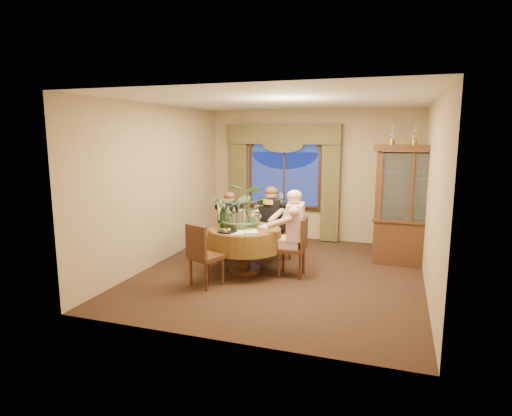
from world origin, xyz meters
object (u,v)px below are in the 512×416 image
(oil_lamp_right, at_px, (438,135))
(stoneware_vase, at_px, (241,218))
(oil_lamp_left, at_px, (392,135))
(oil_lamp_center, at_px, (415,135))
(person_scarf, at_px, (272,224))
(wine_bottle_3, at_px, (224,218))
(chair_back_right, at_px, (277,234))
(chair_right, at_px, (292,247))
(chair_back, at_px, (233,233))
(china_cabinet, at_px, (410,206))
(person_back, at_px, (230,225))
(wine_bottle_0, at_px, (222,218))
(wine_bottle_1, at_px, (228,216))
(person_pink, at_px, (295,233))
(chair_front_left, at_px, (206,255))
(dining_table, at_px, (245,250))
(olive_bowl, at_px, (248,228))
(centerpiece_plant, at_px, (243,189))
(wine_bottle_2, at_px, (234,217))

(oil_lamp_right, distance_m, stoneware_vase, 3.57)
(oil_lamp_left, bearing_deg, oil_lamp_center, 0.00)
(oil_lamp_left, height_order, person_scarf, oil_lamp_left)
(oil_lamp_center, relative_size, wine_bottle_3, 1.03)
(chair_back_right, bearing_deg, chair_right, 141.18)
(chair_right, height_order, chair_back, same)
(china_cabinet, relative_size, chair_right, 2.19)
(person_back, distance_m, wine_bottle_0, 0.84)
(wine_bottle_1, bearing_deg, chair_back_right, 47.11)
(oil_lamp_left, bearing_deg, person_back, -167.14)
(person_scarf, bearing_deg, wine_bottle_1, 64.77)
(chair_back, bearing_deg, person_pink, 120.99)
(chair_front_left, distance_m, person_pink, 1.49)
(oil_lamp_left, height_order, chair_back, oil_lamp_left)
(oil_lamp_right, distance_m, wine_bottle_3, 3.84)
(dining_table, height_order, stoneware_vase, stoneware_vase)
(chair_right, xyz_separation_m, olive_bowl, (-0.71, -0.09, 0.29))
(chair_back_right, relative_size, wine_bottle_3, 2.91)
(oil_lamp_center, xyz_separation_m, oil_lamp_right, (0.36, 0.00, 0.00))
(chair_right, distance_m, chair_back_right, 0.94)
(chair_back, bearing_deg, oil_lamp_right, 155.30)
(chair_right, xyz_separation_m, wine_bottle_1, (-1.14, 0.09, 0.44))
(centerpiece_plant, distance_m, wine_bottle_3, 0.57)
(chair_right, height_order, olive_bowl, chair_right)
(china_cabinet, height_order, olive_bowl, china_cabinet)
(person_back, bearing_deg, wine_bottle_0, 64.20)
(olive_bowl, bearing_deg, oil_lamp_left, 32.73)
(oil_lamp_center, relative_size, person_back, 0.27)
(chair_back, relative_size, wine_bottle_1, 2.91)
(centerpiece_plant, xyz_separation_m, wine_bottle_1, (-0.27, -0.01, -0.47))
(wine_bottle_0, bearing_deg, person_scarf, 52.87)
(china_cabinet, relative_size, chair_back_right, 2.19)
(stoneware_vase, relative_size, centerpiece_plant, 0.26)
(oil_lamp_left, bearing_deg, wine_bottle_0, -151.70)
(person_pink, bearing_deg, chair_right, 142.96)
(chair_right, bearing_deg, oil_lamp_left, -50.54)
(oil_lamp_center, bearing_deg, dining_table, -152.93)
(dining_table, distance_m, oil_lamp_center, 3.48)
(chair_right, bearing_deg, dining_table, 90.00)
(chair_back_right, distance_m, centerpiece_plant, 1.22)
(chair_right, bearing_deg, person_back, 61.45)
(china_cabinet, distance_m, wine_bottle_3, 3.26)
(chair_back_right, distance_m, chair_back, 0.82)
(chair_right, xyz_separation_m, stoneware_vase, (-0.89, 0.07, 0.41))
(wine_bottle_2, relative_size, wine_bottle_3, 1.00)
(oil_lamp_left, bearing_deg, chair_right, -138.02)
(person_scarf, bearing_deg, oil_lamp_center, -147.74)
(china_cabinet, xyz_separation_m, wine_bottle_1, (-2.95, -1.20, -0.14))
(oil_lamp_left, relative_size, chair_front_left, 0.35)
(oil_lamp_left, relative_size, wine_bottle_0, 1.03)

